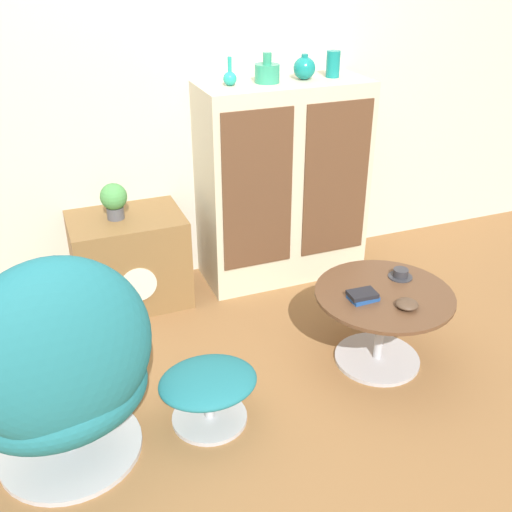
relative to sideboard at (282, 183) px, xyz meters
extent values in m
plane|color=olive|center=(-0.51, -1.21, -0.61)|extent=(12.00, 12.00, 0.00)
cube|color=beige|center=(-0.51, 0.25, 0.69)|extent=(6.40, 0.06, 2.60)
cube|color=beige|center=(0.00, 0.00, 0.00)|extent=(1.00, 0.43, 1.22)
cube|color=brown|center=(-0.25, -0.22, 0.06)|extent=(0.42, 0.01, 0.93)
cube|color=brown|center=(0.25, -0.22, 0.06)|extent=(0.42, 0.01, 0.93)
cube|color=brown|center=(-0.97, -0.01, -0.34)|extent=(0.64, 0.45, 0.55)
cylinder|color=beige|center=(-0.97, -0.24, -0.38)|extent=(0.21, 0.01, 0.21)
cylinder|color=#B7B7BC|center=(-1.46, -1.11, -0.60)|extent=(0.59, 0.59, 0.02)
cylinder|color=#B7B7BC|center=(-1.46, -1.11, -0.52)|extent=(0.06, 0.06, 0.13)
ellipsoid|color=#1E6B75|center=(-1.46, -1.11, -0.29)|extent=(0.80, 0.71, 0.34)
ellipsoid|color=#1E6B75|center=(-1.43, -1.24, -0.01)|extent=(0.77, 0.55, 0.76)
cylinder|color=#B7B7BC|center=(-0.85, -1.15, -0.60)|extent=(0.34, 0.34, 0.02)
cylinder|color=#B7B7BC|center=(-0.85, -1.15, -0.52)|extent=(0.04, 0.04, 0.15)
ellipsoid|color=#1E6B75|center=(-0.85, -1.15, -0.40)|extent=(0.44, 0.37, 0.09)
cylinder|color=#B7B7BC|center=(0.08, -1.06, -0.60)|extent=(0.43, 0.43, 0.02)
cylinder|color=#B7B7BC|center=(0.08, -1.06, -0.41)|extent=(0.04, 0.04, 0.37)
cylinder|color=brown|center=(0.08, -1.06, -0.21)|extent=(0.68, 0.68, 0.02)
ellipsoid|color=teal|center=(-0.33, 0.00, 0.65)|extent=(0.08, 0.08, 0.08)
cylinder|color=teal|center=(-0.33, 0.00, 0.72)|extent=(0.02, 0.02, 0.08)
cylinder|color=#2D8E6B|center=(-0.11, 0.00, 0.66)|extent=(0.14, 0.14, 0.10)
cylinder|color=#2D8E6B|center=(-0.11, 0.00, 0.74)|extent=(0.05, 0.05, 0.06)
ellipsoid|color=#147A75|center=(0.12, 0.00, 0.67)|extent=(0.13, 0.13, 0.13)
cylinder|color=#147A75|center=(0.12, 0.00, 0.74)|extent=(0.04, 0.04, 0.02)
cylinder|color=#147A75|center=(0.30, 0.00, 0.68)|extent=(0.08, 0.08, 0.15)
cylinder|color=#4C4C51|center=(-1.02, -0.01, -0.03)|extent=(0.10, 0.10, 0.07)
sphere|color=#478E47|center=(-1.02, -0.01, 0.06)|extent=(0.15, 0.15, 0.15)
cylinder|color=#2D2D33|center=(0.24, -0.95, -0.20)|extent=(0.12, 0.12, 0.01)
cylinder|color=#2D2D33|center=(0.24, -0.95, -0.18)|extent=(0.08, 0.08, 0.05)
cube|color=#1E478C|center=(-0.04, -1.07, -0.20)|extent=(0.14, 0.10, 0.02)
cube|color=black|center=(-0.05, -1.07, -0.18)|extent=(0.14, 0.10, 0.02)
ellipsoid|color=#4C3828|center=(0.11, -1.21, -0.19)|extent=(0.11, 0.11, 0.04)
camera|label=1|loc=(-1.41, -3.15, 1.31)|focal=42.00mm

